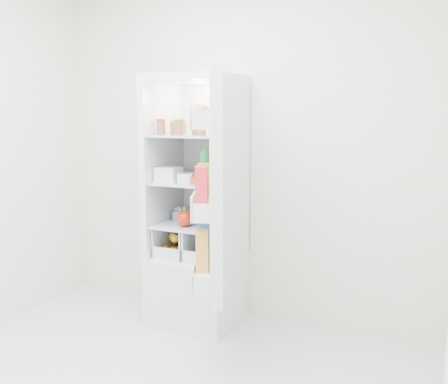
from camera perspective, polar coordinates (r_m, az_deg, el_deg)
The scene contains 21 objects.
room_walls at distance 2.44m, azimuth -12.58°, elevation 10.09°, with size 3.02×3.02×2.61m.
refrigerator at distance 3.71m, azimuth -2.71°, elevation -4.59°, with size 0.60×0.60×1.80m.
shelf_low at distance 3.64m, azimuth -3.18°, elevation -3.65°, with size 0.49×0.53×0.01m, color silver.
shelf_mid at distance 3.58m, azimuth -3.22°, elevation 1.19°, with size 0.49×0.53×0.01m, color silver.
shelf_top at distance 3.55m, azimuth -3.27°, elevation 6.47°, with size 0.49×0.53×0.01m, color silver.
crisper_left at distance 3.72m, azimuth -4.83°, elevation -5.42°, with size 0.23×0.46×0.22m, color silver, non-canonical shape.
crisper_right at distance 3.61m, azimuth -1.44°, elevation -5.85°, with size 0.23×0.46×0.22m, color silver, non-canonical shape.
condiment_jars at distance 3.50m, azimuth -3.87°, elevation 7.25°, with size 0.46×0.34×0.08m.
squeeze_bottle at distance 3.42m, azimuth -0.42°, elevation 8.05°, with size 0.05×0.05×0.18m, color white.
tub_white at distance 3.56m, azimuth -6.33°, elevation 2.04°, with size 0.16×0.16×0.10m, color silver.
tub_cream at distance 3.50m, azimuth -4.32°, elevation 1.62°, with size 0.10×0.10×0.06m, color white.
tin_red at distance 3.40m, azimuth -3.25°, elevation 1.34°, with size 0.08×0.08×0.05m, color #B63B1B.
foil_tray at distance 3.80m, azimuth -3.55°, elevation 2.02°, with size 0.14×0.11×0.04m, color silver.
tub_green at distance 3.50m, azimuth -0.77°, elevation 1.80°, with size 0.10×0.14×0.08m, color #44975F.
red_cabbage at distance 3.63m, azimuth -0.90°, elevation -2.09°, with size 0.18×0.18×0.18m, color #461B4F.
bell_pepper at distance 3.51m, azimuth -4.52°, elevation -3.06°, with size 0.11×0.11×0.11m, color #B6200B.
mushroom_bowl at distance 3.76m, azimuth -4.93°, elevation -2.63°, with size 0.14×0.14×0.06m, color #89B6CC.
salad_bag at distance 3.38m, azimuth -1.91°, elevation -3.65°, with size 0.10×0.10×0.10m, color #A8C896.
citrus_pile at distance 3.71m, azimuth -4.97°, elevation -5.94°, with size 0.20×0.31×0.16m.
veg_pile at distance 3.62m, azimuth -1.38°, elevation -6.59°, with size 0.16×0.30×0.10m.
fridge_door at distance 2.90m, azimuth -1.10°, elevation 0.22°, with size 0.37×0.58×1.30m.
Camera 1 is at (1.49, -1.94, 1.54)m, focal length 40.00 mm.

